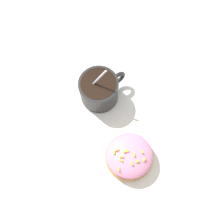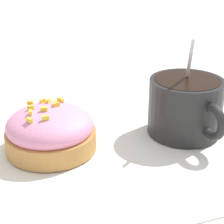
{
  "view_description": "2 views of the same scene",
  "coord_description": "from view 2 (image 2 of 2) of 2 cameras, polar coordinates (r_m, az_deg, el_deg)",
  "views": [
    {
      "loc": [
        0.15,
        -0.08,
        0.56
      ],
      "look_at": [
        -0.02,
        0.0,
        0.04
      ],
      "focal_mm": 42.0,
      "sensor_mm": 36.0,
      "label": 1
    },
    {
      "loc": [
        0.12,
        0.36,
        0.21
      ],
      "look_at": [
        0.01,
        -0.01,
        0.04
      ],
      "focal_mm": 60.0,
      "sensor_mm": 36.0,
      "label": 2
    }
  ],
  "objects": [
    {
      "name": "paper_napkin",
      "position": [
        0.43,
        1.45,
        -4.5
      ],
      "size": [
        0.35,
        0.31,
        0.0
      ],
      "color": "white",
      "rests_on": "ground_plane"
    },
    {
      "name": "coffee_cup",
      "position": [
        0.44,
        11.25,
        1.14
      ],
      "size": [
        0.09,
        0.11,
        0.12
      ],
      "color": "black",
      "rests_on": "paper_napkin"
    },
    {
      "name": "ground_plane",
      "position": [
        0.43,
        1.45,
        -4.68
      ],
      "size": [
        3.0,
        3.0,
        0.0
      ],
      "primitive_type": "plane",
      "color": "silver"
    },
    {
      "name": "frosted_pastry",
      "position": [
        0.41,
        -9.33,
        -2.76
      ],
      "size": [
        0.1,
        0.1,
        0.05
      ],
      "color": "#C18442",
      "rests_on": "paper_napkin"
    }
  ]
}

